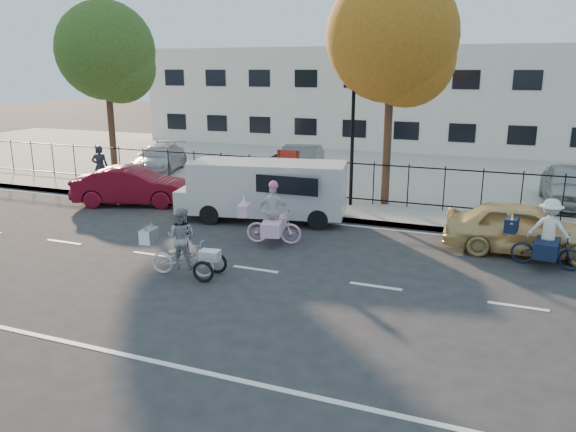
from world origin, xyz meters
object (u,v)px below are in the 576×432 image
at_px(red_sedan, 133,186).
at_px(lot_car_b, 289,162).
at_px(bull_bike, 547,240).
at_px(gold_sedan, 523,228).
at_px(lot_car_d, 568,185).
at_px(lot_car_a, 160,158).
at_px(pedestrian, 100,167).
at_px(white_van, 265,188).
at_px(zebra_trike, 182,250).
at_px(unicorn_bike, 273,221).
at_px(lamppost, 353,119).
at_px(lot_car_c, 300,163).

bearing_deg(red_sedan, lot_car_b, -46.80).
distance_m(bull_bike, gold_sedan, 1.09).
bearing_deg(lot_car_d, lot_car_a, 177.08).
height_order(pedestrian, lot_car_d, pedestrian).
bearing_deg(bull_bike, white_van, 87.59).
bearing_deg(gold_sedan, bull_bike, -153.11).
distance_m(red_sedan, lot_car_d, 15.39).
xyz_separation_m(bull_bike, white_van, (-8.24, 1.50, 0.36)).
distance_m(bull_bike, lot_car_b, 13.12).
relative_size(bull_bike, gold_sedan, 0.47).
xyz_separation_m(bull_bike, lot_car_b, (-10.13, 8.34, 0.07)).
height_order(zebra_trike, gold_sedan, zebra_trike).
relative_size(zebra_trike, bull_bike, 1.02).
relative_size(unicorn_bike, lot_car_b, 0.41).
bearing_deg(bull_bike, unicorn_bike, 104.06).
xyz_separation_m(lamppost, bull_bike, (6.08, -3.95, -2.42)).
xyz_separation_m(red_sedan, gold_sedan, (13.01, -0.70, 0.01)).
distance_m(zebra_trike, bull_bike, 8.89).
bearing_deg(bull_bike, lot_car_c, 58.65).
relative_size(pedestrian, lot_car_d, 0.42).
bearing_deg(white_van, gold_sedan, -15.44).
height_order(lamppost, lot_car_c, lamppost).
height_order(bull_bike, lot_car_d, bull_bike).
relative_size(bull_bike, white_van, 0.34).
bearing_deg(red_sedan, white_van, -111.40).
bearing_deg(lot_car_b, lot_car_a, -170.11).
xyz_separation_m(unicorn_bike, white_van, (-1.22, 2.26, 0.38)).
xyz_separation_m(lot_car_c, lot_car_d, (10.31, -0.80, -0.02)).
relative_size(lamppost, lot_car_c, 1.00).
relative_size(lamppost, lot_car_b, 0.98).
xyz_separation_m(pedestrian, lot_car_a, (0.03, 4.01, -0.24)).
xyz_separation_m(zebra_trike, red_sedan, (-5.53, 5.50, 0.04)).
bearing_deg(unicorn_bike, bull_bike, -96.84).
bearing_deg(lot_car_a, pedestrian, -106.81).
distance_m(unicorn_bike, pedestrian, 9.80).
bearing_deg(unicorn_bike, lot_car_c, 2.59).
bearing_deg(pedestrian, lot_car_d, 164.13).
distance_m(pedestrian, lot_car_d, 17.44).
bearing_deg(pedestrian, unicorn_bike, 128.81).
height_order(gold_sedan, lot_car_c, lot_car_c).
distance_m(pedestrian, lot_car_a, 4.02).
height_order(zebra_trike, bull_bike, bull_bike).
relative_size(lot_car_b, lot_car_d, 1.09).
distance_m(lamppost, bull_bike, 7.65).
height_order(bull_bike, lot_car_b, bull_bike).
bearing_deg(gold_sedan, red_sedan, 84.63).
bearing_deg(zebra_trike, lot_car_b, 1.93).
distance_m(lamppost, lot_car_b, 6.42).
bearing_deg(pedestrian, lot_car_b, -166.67).
bearing_deg(lot_car_a, red_sedan, -81.35).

